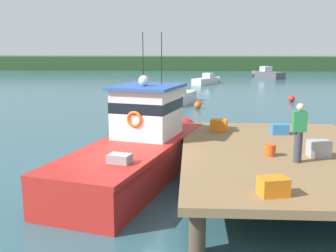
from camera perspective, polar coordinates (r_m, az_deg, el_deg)
The scene contains 15 objects.
ground_plane at distance 12.92m, azimuth -6.07°, elevation -8.43°, with size 200.00×200.00×0.00m, color #2D5660.
dock at distance 12.74m, azimuth 15.70°, elevation -4.03°, with size 6.00×9.00×1.20m.
main_fishing_boat at distance 13.79m, azimuth -3.85°, elevation -2.75°, with size 4.62×9.93×4.80m.
crate_stack_near_edge at distance 9.00m, azimuth 14.61°, elevation -8.23°, with size 0.60×0.44×0.39m, color orange.
crate_stack_mid_dock at distance 12.41m, azimuth 20.49°, elevation -3.00°, with size 0.60×0.44×0.47m, color #9E9EA3.
crate_single_far at distance 15.18m, azimuth 7.17°, elevation 0.10°, with size 0.60×0.44×0.44m, color orange.
crate_single_by_cleat at distance 15.12m, azimuth 15.44°, elevation -0.41°, with size 0.60×0.44×0.37m, color #3370B2.
bait_bucket at distance 12.09m, azimuth 14.19°, elevation -3.32°, with size 0.32×0.32×0.34m, color #E04C19.
deckhand_by_the_boat at distance 11.49m, azimuth 17.97°, elevation -0.75°, with size 0.36×0.22×1.63m.
moored_boat_far_right at distance 56.71m, azimuth 13.85°, elevation 7.12°, with size 3.68×5.97×1.54m.
moored_boat_off_the_point at distance 30.57m, azimuth 1.51°, elevation 4.03°, with size 2.56×5.57×1.40m.
moored_boat_far_left at distance 46.69m, azimuth 5.48°, elevation 6.43°, with size 3.44×4.58×1.23m.
mooring_buoy_inshore at distance 33.09m, azimuth 17.03°, elevation 3.69°, with size 0.49×0.49×0.49m, color red.
mooring_buoy_outer at distance 28.40m, azimuth 4.22°, elevation 2.98°, with size 0.50×0.50×0.50m, color #EA5B19.
far_shoreline at distance 74.09m, azimuth 1.68°, elevation 8.87°, with size 120.00×8.00×2.40m, color #284723.
Camera 1 is at (2.03, -12.00, 4.35)m, focal length 43.25 mm.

